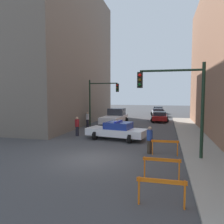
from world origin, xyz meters
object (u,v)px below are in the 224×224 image
object	(u,v)px
barrier_mid	(162,165)
traffic_light_far	(99,96)
white_truck	(115,117)
barrier_front	(161,188)
traffic_light_near	(180,96)
police_car	(117,130)
pedestrian_crossing	(77,126)
parked_car_mid	(158,112)
pedestrian_sidewalk	(150,140)
parked_car_far	(158,110)
pedestrian_corner	(87,119)
parked_car_near	(160,116)
barrier_back	(165,145)

from	to	relation	value
barrier_mid	traffic_light_far	bearing A→B (deg)	116.98
traffic_light_far	white_truck	size ratio (longest dim) A/B	0.95
barrier_front	traffic_light_near	bearing A→B (deg)	81.30
police_car	pedestrian_crossing	size ratio (longest dim) A/B	2.99
parked_car_mid	pedestrian_sidewalk	bearing A→B (deg)	-94.99
traffic_light_near	white_truck	bearing A→B (deg)	118.22
parked_car_far	barrier_mid	bearing A→B (deg)	-88.27
pedestrian_corner	barrier_mid	bearing A→B (deg)	93.75
parked_car_near	traffic_light_far	bearing A→B (deg)	-139.39
pedestrian_crossing	pedestrian_corner	size ratio (longest dim) A/B	1.00
police_car	barrier_back	xyz separation A→B (m)	(3.76, -3.70, -0.11)
police_car	traffic_light_near	bearing A→B (deg)	-122.53
parked_car_near	parked_car_mid	xyz separation A→B (m)	(-0.48, 7.13, 0.00)
white_truck	pedestrian_sidewalk	distance (m)	12.53
traffic_light_far	parked_car_near	world-z (taller)	traffic_light_far
police_car	parked_car_near	distance (m)	12.79
white_truck	pedestrian_corner	distance (m)	3.42
traffic_light_near	parked_car_near	world-z (taller)	traffic_light_near
traffic_light_far	barrier_front	bearing A→B (deg)	-66.35
police_car	pedestrian_corner	distance (m)	7.34
pedestrian_sidewalk	parked_car_far	bearing A→B (deg)	66.05
pedestrian_corner	barrier_front	distance (m)	17.60
pedestrian_corner	pedestrian_sidewalk	distance (m)	11.88
traffic_light_far	pedestrian_sidewalk	xyz separation A→B (m)	(6.35, -10.11, -2.54)
pedestrian_corner	barrier_back	bearing A→B (deg)	103.29
parked_car_far	barrier_mid	size ratio (longest dim) A/B	2.70
parked_car_far	barrier_mid	xyz separation A→B (m)	(1.20, -31.88, -0.06)
police_car	barrier_mid	bearing A→B (deg)	-143.52
pedestrian_crossing	pedestrian_corner	distance (m)	5.22
parked_car_mid	pedestrian_crossing	xyz separation A→B (m)	(-6.18, -18.95, 0.19)
traffic_light_near	pedestrian_sidewalk	distance (m)	3.23
barrier_front	police_car	bearing A→B (deg)	110.54
pedestrian_corner	barrier_mid	size ratio (longest dim) A/B	1.04
parked_car_mid	pedestrian_sidewalk	world-z (taller)	pedestrian_sidewalk
barrier_mid	police_car	bearing A→B (deg)	116.03
traffic_light_near	pedestrian_crossing	distance (m)	9.86
barrier_front	barrier_back	bearing A→B (deg)	89.19
pedestrian_sidewalk	white_truck	bearing A→B (deg)	88.14
parked_car_mid	parked_car_near	bearing A→B (deg)	-91.91
traffic_light_near	parked_car_far	bearing A→B (deg)	94.17
parked_car_mid	barrier_front	size ratio (longest dim) A/B	2.79
barrier_front	barrier_back	size ratio (longest dim) A/B	1.00
police_car	barrier_back	bearing A→B (deg)	-124.11
pedestrian_crossing	barrier_front	world-z (taller)	pedestrian_crossing
traffic_light_near	pedestrian_crossing	bearing A→B (deg)	149.43
police_car	pedestrian_crossing	xyz separation A→B (m)	(-3.64, 0.60, 0.14)
parked_car_near	pedestrian_crossing	distance (m)	13.57
barrier_mid	pedestrian_corner	bearing A→B (deg)	121.95
white_truck	barrier_mid	size ratio (longest dim) A/B	3.43
barrier_front	pedestrian_corner	bearing A→B (deg)	117.99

